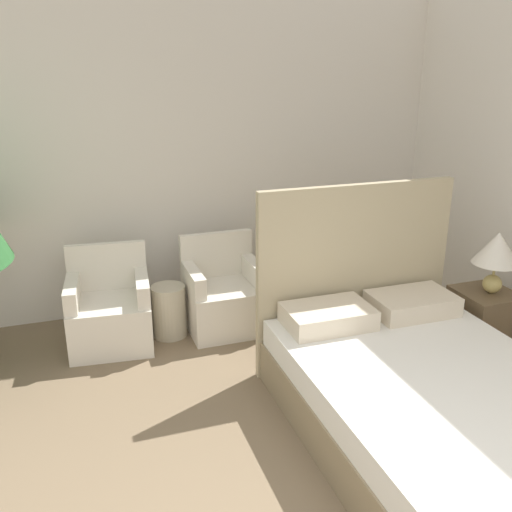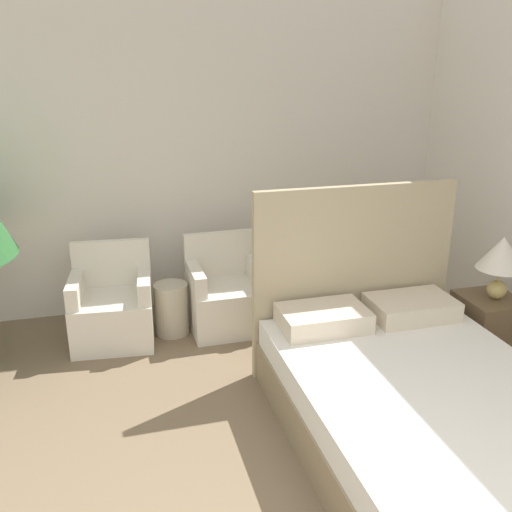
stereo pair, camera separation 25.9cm
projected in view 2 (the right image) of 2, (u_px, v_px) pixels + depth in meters
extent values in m
cube|color=silver|center=(174.00, 152.00, 5.07)|extent=(10.00, 0.06, 2.90)
cube|color=#8C7A5B|center=(428.00, 434.00, 3.36)|extent=(1.51, 2.20, 0.29)
cube|color=white|center=(432.00, 399.00, 3.28)|extent=(1.47, 2.15, 0.18)
cube|color=tan|center=(353.00, 279.00, 4.20)|extent=(1.54, 0.06, 1.40)
cube|color=beige|center=(323.00, 318.00, 3.93)|extent=(0.60, 0.40, 0.14)
cube|color=beige|center=(411.00, 307.00, 4.10)|extent=(0.60, 0.40, 0.14)
cube|color=silver|center=(113.00, 319.00, 4.70)|extent=(0.70, 0.64, 0.40)
cube|color=silver|center=(111.00, 263.00, 4.81)|extent=(0.65, 0.12, 0.40)
cube|color=silver|center=(76.00, 289.00, 4.56)|extent=(0.15, 0.53, 0.18)
cube|color=silver|center=(145.00, 285.00, 4.65)|extent=(0.15, 0.53, 0.18)
cube|color=silver|center=(228.00, 307.00, 4.94)|extent=(0.65, 0.59, 0.40)
cube|color=silver|center=(221.00, 253.00, 5.05)|extent=(0.65, 0.07, 0.40)
cube|color=silver|center=(196.00, 278.00, 4.78)|extent=(0.11, 0.52, 0.18)
cube|color=silver|center=(258.00, 272.00, 4.92)|extent=(0.11, 0.52, 0.18)
cube|color=brown|center=(487.00, 329.00, 4.39)|extent=(0.42, 0.44, 0.53)
sphere|color=tan|center=(497.00, 289.00, 4.27)|extent=(0.14, 0.14, 0.14)
cylinder|color=tan|center=(499.00, 275.00, 4.23)|extent=(0.02, 0.02, 0.09)
cone|color=silver|center=(502.00, 253.00, 4.17)|extent=(0.35, 0.35, 0.25)
cylinder|color=#B7AD93|center=(171.00, 309.00, 4.85)|extent=(0.29, 0.29, 0.45)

